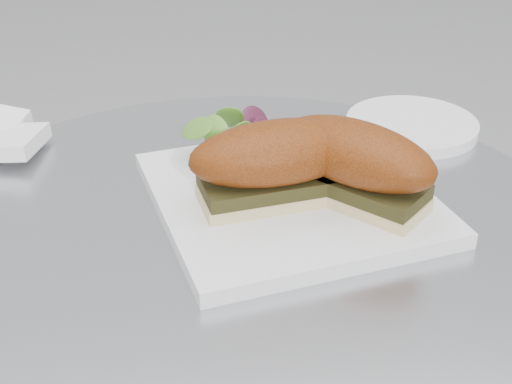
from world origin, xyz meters
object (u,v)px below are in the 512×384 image
at_px(sandwich_right, 355,161).
at_px(saucer, 412,125).
at_px(sandwich_left, 278,161).
at_px(plate, 290,197).

bearing_deg(sandwich_right, saucer, 101.59).
xyz_separation_m(sandwich_right, saucer, (0.13, 0.17, -0.05)).
xyz_separation_m(sandwich_left, saucer, (0.20, 0.16, -0.05)).
bearing_deg(sandwich_left, plate, 33.33).
height_order(plate, saucer, plate).
bearing_deg(plate, sandwich_left, -139.31).
relative_size(plate, saucer, 1.64).
height_order(sandwich_left, sandwich_right, same).
bearing_deg(sandwich_left, sandwich_right, -17.78).
relative_size(plate, sandwich_left, 1.44).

